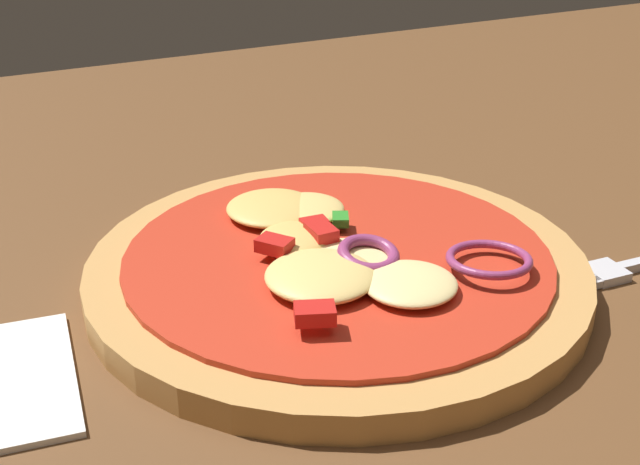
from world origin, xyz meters
TOP-DOWN VIEW (x-y plane):
  - dining_table at (0.00, 0.00)m, footprint 1.35×0.93m
  - pizza at (-0.01, 0.02)m, footprint 0.24×0.24m

SIDE VIEW (x-z plane):
  - dining_table at x=0.00m, z-range 0.00..0.03m
  - pizza at x=-0.01m, z-range 0.02..0.05m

